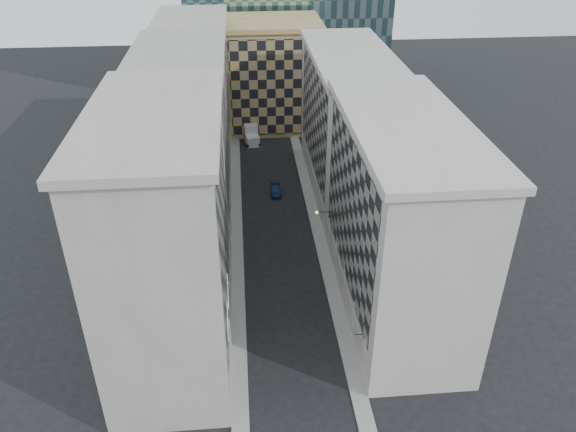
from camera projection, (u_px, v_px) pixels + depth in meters
ground at (303, 422)px, 47.19m from camera, size 260.00×260.00×0.00m
sidewalk_west at (237, 233)px, 72.41m from camera, size 1.50×100.00×0.15m
sidewalk_east at (317, 229)px, 73.21m from camera, size 1.50×100.00×0.15m
bldg_left_a at (169, 239)px, 49.71m from camera, size 10.80×22.80×23.70m
bldg_left_b at (186, 145)px, 68.79m from camera, size 10.80×22.80×22.70m
bldg_left_c at (196, 91)px, 87.86m from camera, size 10.80×22.80×21.70m
bldg_right_a at (397, 219)px, 55.55m from camera, size 10.80×26.80×20.70m
bldg_right_b at (348, 123)px, 78.89m from camera, size 10.80×28.80×19.70m
tan_block at (273, 74)px, 100.58m from camera, size 16.80×14.80×18.80m
flagpoles_left at (228, 306)px, 47.77m from camera, size 0.10×6.33×2.33m
bracket_lamp at (318, 212)px, 64.87m from camera, size 1.98×0.36×0.36m
box_truck at (251, 134)px, 97.61m from camera, size 2.88×5.71×3.01m
dark_car at (276, 190)px, 81.43m from camera, size 1.37×3.78×1.24m
shop_sign at (352, 338)px, 50.38m from camera, size 1.14×0.69×0.76m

